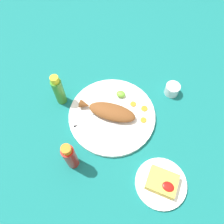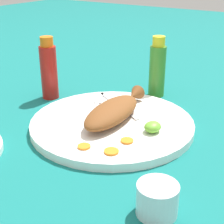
{
  "view_description": "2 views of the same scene",
  "coord_description": "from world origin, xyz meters",
  "px_view_note": "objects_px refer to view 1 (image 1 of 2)",
  "views": [
    {
      "loc": [
        0.16,
        -0.4,
        0.83
      ],
      "look_at": [
        0.0,
        0.0,
        0.04
      ],
      "focal_mm": 35.0,
      "sensor_mm": 36.0,
      "label": 1
    },
    {
      "loc": [
        0.58,
        0.39,
        0.35
      ],
      "look_at": [
        0.0,
        0.0,
        0.04
      ],
      "focal_mm": 55.0,
      "sensor_mm": 36.0,
      "label": 2
    }
  ],
  "objects_px": {
    "fried_fish": "(110,111)",
    "salt_cup": "(172,90)",
    "hot_sauce_bottle_green": "(59,90)",
    "side_plate_fries": "(161,183)",
    "fork_near": "(93,126)",
    "fork_far": "(89,116)",
    "hot_sauce_bottle_red": "(70,157)",
    "main_plate": "(112,115)"
  },
  "relations": [
    {
      "from": "fork_far",
      "to": "side_plate_fries",
      "type": "relative_size",
      "value": 0.88
    },
    {
      "from": "fried_fish",
      "to": "side_plate_fries",
      "type": "distance_m",
      "value": 0.34
    },
    {
      "from": "fork_near",
      "to": "hot_sauce_bottle_green",
      "type": "distance_m",
      "value": 0.21
    },
    {
      "from": "fork_near",
      "to": "hot_sauce_bottle_red",
      "type": "relative_size",
      "value": 1.01
    },
    {
      "from": "fork_far",
      "to": "hot_sauce_bottle_green",
      "type": "relative_size",
      "value": 1.0
    },
    {
      "from": "main_plate",
      "to": "fork_far",
      "type": "height_order",
      "value": "fork_far"
    },
    {
      "from": "fork_near",
      "to": "side_plate_fries",
      "type": "relative_size",
      "value": 0.9
    },
    {
      "from": "hot_sauce_bottle_green",
      "to": "side_plate_fries",
      "type": "height_order",
      "value": "hot_sauce_bottle_green"
    },
    {
      "from": "fried_fish",
      "to": "salt_cup",
      "type": "height_order",
      "value": "fried_fish"
    },
    {
      "from": "salt_cup",
      "to": "side_plate_fries",
      "type": "height_order",
      "value": "salt_cup"
    },
    {
      "from": "fork_far",
      "to": "hot_sauce_bottle_red",
      "type": "xyz_separation_m",
      "value": [
        0.02,
        -0.2,
        0.06
      ]
    },
    {
      "from": "fork_near",
      "to": "fork_far",
      "type": "relative_size",
      "value": 1.02
    },
    {
      "from": "hot_sauce_bottle_red",
      "to": "salt_cup",
      "type": "xyz_separation_m",
      "value": [
        0.26,
        0.46,
        -0.06
      ]
    },
    {
      "from": "hot_sauce_bottle_green",
      "to": "side_plate_fries",
      "type": "relative_size",
      "value": 0.88
    },
    {
      "from": "fork_far",
      "to": "hot_sauce_bottle_green",
      "type": "distance_m",
      "value": 0.17
    },
    {
      "from": "fried_fish",
      "to": "salt_cup",
      "type": "distance_m",
      "value": 0.3
    },
    {
      "from": "hot_sauce_bottle_red",
      "to": "side_plate_fries",
      "type": "bearing_deg",
      "value": 8.84
    },
    {
      "from": "fork_near",
      "to": "hot_sauce_bottle_green",
      "type": "relative_size",
      "value": 1.02
    },
    {
      "from": "fork_far",
      "to": "hot_sauce_bottle_green",
      "type": "bearing_deg",
      "value": -71.74
    },
    {
      "from": "hot_sauce_bottle_green",
      "to": "side_plate_fries",
      "type": "bearing_deg",
      "value": -19.77
    },
    {
      "from": "hot_sauce_bottle_red",
      "to": "salt_cup",
      "type": "relative_size",
      "value": 2.65
    },
    {
      "from": "fork_far",
      "to": "side_plate_fries",
      "type": "xyz_separation_m",
      "value": [
        0.36,
        -0.15,
        -0.01
      ]
    },
    {
      "from": "hot_sauce_bottle_green",
      "to": "salt_cup",
      "type": "xyz_separation_m",
      "value": [
        0.44,
        0.22,
        -0.06
      ]
    },
    {
      "from": "fried_fish",
      "to": "hot_sauce_bottle_green",
      "type": "height_order",
      "value": "hot_sauce_bottle_green"
    },
    {
      "from": "fork_near",
      "to": "hot_sauce_bottle_red",
      "type": "height_order",
      "value": "hot_sauce_bottle_red"
    },
    {
      "from": "hot_sauce_bottle_red",
      "to": "side_plate_fries",
      "type": "xyz_separation_m",
      "value": [
        0.33,
        0.05,
        -0.07
      ]
    },
    {
      "from": "fork_near",
      "to": "fork_far",
      "type": "distance_m",
      "value": 0.05
    },
    {
      "from": "fork_far",
      "to": "hot_sauce_bottle_red",
      "type": "distance_m",
      "value": 0.21
    },
    {
      "from": "main_plate",
      "to": "hot_sauce_bottle_red",
      "type": "distance_m",
      "value": 0.26
    },
    {
      "from": "hot_sauce_bottle_red",
      "to": "hot_sauce_bottle_green",
      "type": "distance_m",
      "value": 0.29
    },
    {
      "from": "main_plate",
      "to": "salt_cup",
      "type": "bearing_deg",
      "value": 46.74
    },
    {
      "from": "fork_far",
      "to": "salt_cup",
      "type": "bearing_deg",
      "value": 163.1
    },
    {
      "from": "fork_near",
      "to": "side_plate_fries",
      "type": "bearing_deg",
      "value": 132.04
    },
    {
      "from": "side_plate_fries",
      "to": "fork_near",
      "type": "bearing_deg",
      "value": 160.83
    },
    {
      "from": "fried_fish",
      "to": "side_plate_fries",
      "type": "xyz_separation_m",
      "value": [
        0.28,
        -0.19,
        -0.03
      ]
    },
    {
      "from": "fried_fish",
      "to": "hot_sauce_bottle_red",
      "type": "height_order",
      "value": "hot_sauce_bottle_red"
    },
    {
      "from": "fork_far",
      "to": "salt_cup",
      "type": "distance_m",
      "value": 0.39
    },
    {
      "from": "fork_near",
      "to": "salt_cup",
      "type": "relative_size",
      "value": 2.67
    },
    {
      "from": "fork_far",
      "to": "hot_sauce_bottle_red",
      "type": "height_order",
      "value": "hot_sauce_bottle_red"
    },
    {
      "from": "main_plate",
      "to": "fried_fish",
      "type": "height_order",
      "value": "fried_fish"
    },
    {
      "from": "fork_far",
      "to": "side_plate_fries",
      "type": "height_order",
      "value": "fork_far"
    },
    {
      "from": "main_plate",
      "to": "fried_fish",
      "type": "relative_size",
      "value": 1.49
    }
  ]
}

